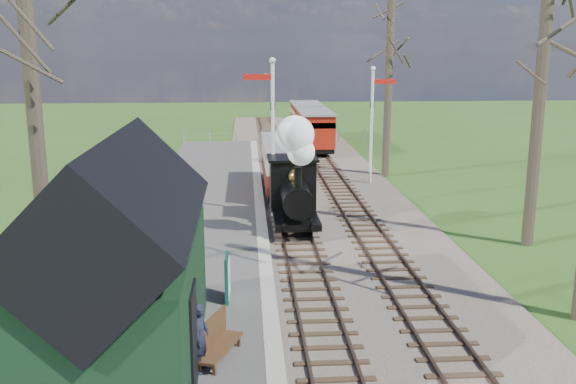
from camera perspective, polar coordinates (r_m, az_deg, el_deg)
name	(u,v)px	position (r m, az deg, el deg)	size (l,w,h in m)	color
distant_hills	(274,243)	(76.29, -1.28, -4.60)	(114.40, 48.00, 22.02)	#385B23
ballast_bed	(309,185)	(31.20, 1.87, 0.66)	(8.00, 60.00, 0.10)	brown
track_near	(282,184)	(31.09, -0.52, 0.71)	(1.60, 60.00, 0.15)	brown
track_far	(335,183)	(31.35, 4.23, 0.78)	(1.60, 60.00, 0.15)	brown
platform	(198,232)	(23.35, -7.99, -3.52)	(5.00, 44.00, 0.20)	#474442
coping_strip	(262,230)	(23.29, -2.33, -3.44)	(0.40, 44.00, 0.21)	#B2AD9E
station_shed	(120,269)	(13.34, -14.74, -6.65)	(3.25, 6.30, 4.78)	black
semaphore_near	(271,127)	(24.55, -1.52, 5.80)	(1.22, 0.24, 6.22)	silver
semaphore_far	(373,116)	(31.13, 7.59, 6.68)	(1.22, 0.24, 5.72)	silver
bare_trees	(352,97)	(18.76, 5.70, 8.45)	(15.51, 22.39, 12.00)	#382D23
fence_line	(275,136)	(44.81, -1.17, 5.03)	(12.60, 0.08, 1.00)	slate
locomotive	(294,179)	(23.05, 0.57, 1.12)	(1.68, 3.91, 4.19)	black
coach	(284,164)	(29.08, -0.32, 2.54)	(1.96, 6.71, 2.06)	black
red_carriage_a	(315,130)	(40.39, 2.40, 5.52)	(2.06, 5.09, 2.16)	black
red_carriage_b	(307,120)	(45.82, 1.66, 6.39)	(2.06, 5.09, 2.16)	black
sign_board	(228,278)	(16.72, -5.40, -7.60)	(0.13, 0.82, 1.21)	#0E4336
bench	(215,340)	(13.87, -6.54, -12.92)	(0.97, 1.60, 0.88)	#442B18
person	(200,338)	(13.27, -7.83, -12.70)	(0.53, 0.35, 1.46)	black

